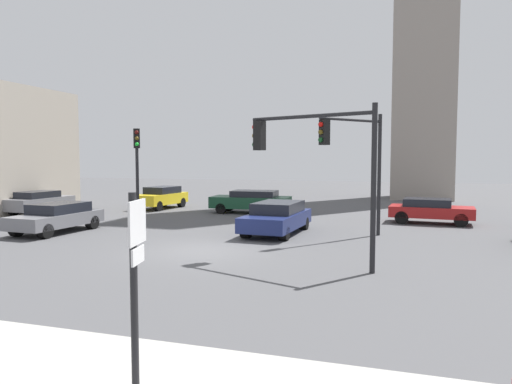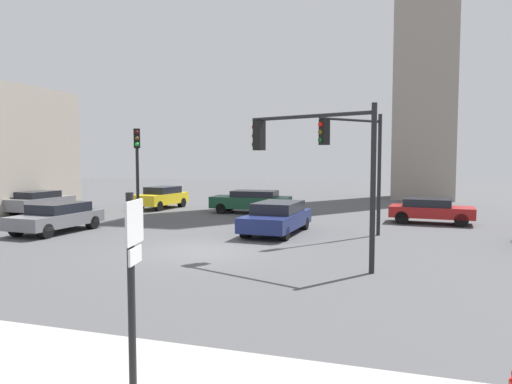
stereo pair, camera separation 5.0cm
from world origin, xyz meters
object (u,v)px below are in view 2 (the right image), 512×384
Objects in this scene: car_3 at (277,217)px; car_1 at (41,202)px; traffic_light_2 at (311,151)px; car_7 at (430,210)px; car_5 at (162,197)px; car_6 at (252,201)px; direction_sign at (132,276)px; car_0 at (57,217)px; traffic_light_1 at (137,157)px; traffic_light_0 at (353,150)px.

car_1 is at bearing -97.87° from car_3.
traffic_light_2 is 1.17× the size of car_7.
car_5 reaches higher than car_6.
direction_sign is 15.25m from car_3.
car_0 is 10.01m from car_3.
direction_sign is at bearing 34.48° from car_5.
car_3 reaches higher than car_6.
car_6 is (4.24, 6.09, -2.67)m from traffic_light_1.
car_5 is (-13.47, 8.29, -2.94)m from traffic_light_0.
direction_sign is 25.98m from car_5.
car_5 is at bearing -26.65° from traffic_light_2.
car_5 is at bearing -45.16° from car_1.
traffic_light_0 reaches higher than direction_sign.
car_1 is (-6.00, 5.66, 0.02)m from car_0.
car_1 is at bearing -5.10° from traffic_light_2.
car_1 is at bearing -169.11° from car_7.
car_7 is at bearing -80.08° from car_1.
car_3 reaches higher than car_7.
direction_sign is at bearing 33.42° from traffic_light_0.
car_5 reaches higher than car_7.
car_6 reaches higher than car_7.
car_7 is at bearing 132.21° from car_3.
car_7 is (3.36, 5.93, -3.02)m from traffic_light_0.
direction_sign is 0.63× the size of car_0.
car_3 is at bearing -97.31° from car_1.
car_3 is (-2.06, 15.07, -1.10)m from direction_sign.
traffic_light_2 reaches higher than car_7.
car_6 is 10.41m from car_7.
traffic_light_2 is (10.35, -6.70, 0.17)m from traffic_light_1.
car_7 is (16.39, 8.19, -0.01)m from car_0.
traffic_light_0 reaches higher than car_7.
traffic_light_0 is at bearing 73.16° from direction_sign.
traffic_light_2 reaches higher than car_1.
traffic_light_2 is at bearing 49.87° from car_5.
direction_sign is 0.57× the size of traffic_light_1.
car_0 is at bearing 6.73° from traffic_light_2.
traffic_light_0 is 16.09m from car_5.
car_0 is at bearing -129.87° from car_1.
direction_sign is 0.67× the size of car_5.
traffic_light_0 is 7.45m from car_7.
direction_sign is 0.57× the size of car_6.
traffic_light_1 is 1.01× the size of car_3.
car_7 is at bearing 119.55° from car_0.
car_7 is at bearing -90.51° from traffic_light_2.
traffic_light_0 is 1.08× the size of car_6.
car_7 is at bearing 65.48° from direction_sign.
car_3 is at bearing -136.27° from car_7.
traffic_light_0 is 1.19× the size of car_0.
car_1 is (-19.02, 3.40, -2.99)m from traffic_light_0.
car_6 is (-6.11, 12.79, -2.83)m from traffic_light_2.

